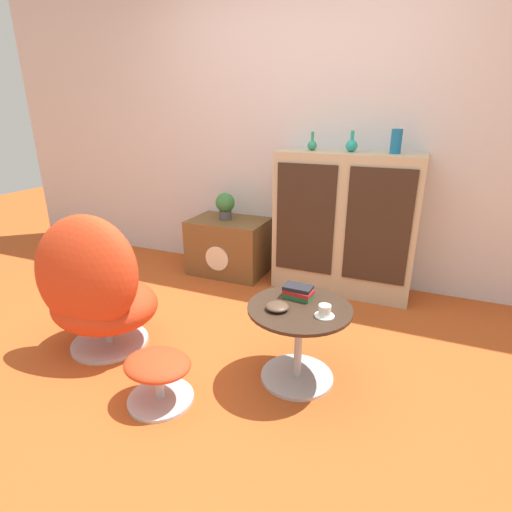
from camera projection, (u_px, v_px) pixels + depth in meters
The scene contains 14 objects.
ground_plane at pixel (217, 369), 2.37m from camera, with size 12.00×12.00×0.00m, color #B74C1E.
wall_back at pixel (306, 128), 3.34m from camera, with size 6.40×0.06×2.60m.
sideboard at pixel (345, 224), 3.23m from camera, with size 1.11×0.41×1.14m.
tv_console at pixel (229, 246), 3.70m from camera, with size 0.69×0.48×0.51m.
egg_chair at pixel (96, 290), 2.42m from camera, with size 0.75×0.70×0.92m.
ottoman at pixel (158, 372), 2.05m from camera, with size 0.36×0.35×0.27m.
coffee_table at pixel (299, 335), 2.19m from camera, with size 0.56×0.56×0.45m.
vase_leftmost at pixel (312, 145), 3.14m from camera, with size 0.07×0.07×0.14m.
vase_inner_left at pixel (352, 145), 3.02m from camera, with size 0.09×0.09×0.15m.
vase_inner_right at pixel (396, 141), 2.89m from camera, with size 0.08×0.08×0.17m.
potted_plant at pixel (225, 205), 3.57m from camera, with size 0.17×0.17×0.24m.
teacup at pixel (325, 312), 2.02m from camera, with size 0.10×0.10×0.06m.
book_stack at pixel (298, 292), 2.22m from camera, with size 0.17×0.12×0.07m.
bowl at pixel (277, 307), 2.09m from camera, with size 0.12×0.12×0.04m.
Camera 1 is at (0.99, -1.74, 1.45)m, focal length 28.00 mm.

